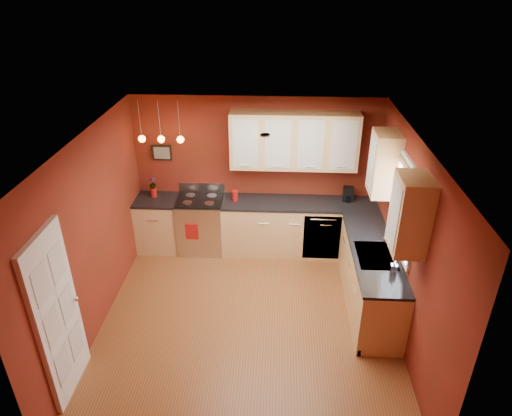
# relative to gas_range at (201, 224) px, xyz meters

# --- Properties ---
(floor) EXTENTS (4.20, 4.20, 0.00)m
(floor) POSITION_rel_gas_range_xyz_m (0.92, -1.80, -0.48)
(floor) COLOR brown
(floor) RESTS_ON ground
(ceiling) EXTENTS (4.00, 4.20, 0.02)m
(ceiling) POSITION_rel_gas_range_xyz_m (0.92, -1.80, 2.12)
(ceiling) COLOR beige
(ceiling) RESTS_ON wall_back
(wall_back) EXTENTS (4.00, 0.02, 2.60)m
(wall_back) POSITION_rel_gas_range_xyz_m (0.92, 0.30, 0.82)
(wall_back) COLOR maroon
(wall_back) RESTS_ON floor
(wall_front) EXTENTS (4.00, 0.02, 2.60)m
(wall_front) POSITION_rel_gas_range_xyz_m (0.92, -3.90, 0.82)
(wall_front) COLOR maroon
(wall_front) RESTS_ON floor
(wall_left) EXTENTS (0.02, 4.20, 2.60)m
(wall_left) POSITION_rel_gas_range_xyz_m (-1.08, -1.80, 0.82)
(wall_left) COLOR maroon
(wall_left) RESTS_ON floor
(wall_right) EXTENTS (0.02, 4.20, 2.60)m
(wall_right) POSITION_rel_gas_range_xyz_m (2.92, -1.80, 0.82)
(wall_right) COLOR maroon
(wall_right) RESTS_ON floor
(base_cabinets_back_left) EXTENTS (0.70, 0.60, 0.90)m
(base_cabinets_back_left) POSITION_rel_gas_range_xyz_m (-0.73, -0.00, -0.03)
(base_cabinets_back_left) COLOR tan
(base_cabinets_back_left) RESTS_ON floor
(base_cabinets_back_right) EXTENTS (2.54, 0.60, 0.90)m
(base_cabinets_back_right) POSITION_rel_gas_range_xyz_m (1.65, -0.00, -0.03)
(base_cabinets_back_right) COLOR tan
(base_cabinets_back_right) RESTS_ON floor
(base_cabinets_right) EXTENTS (0.60, 2.10, 0.90)m
(base_cabinets_right) POSITION_rel_gas_range_xyz_m (2.62, -1.35, -0.03)
(base_cabinets_right) COLOR tan
(base_cabinets_right) RESTS_ON floor
(counter_back_left) EXTENTS (0.70, 0.62, 0.04)m
(counter_back_left) POSITION_rel_gas_range_xyz_m (-0.73, -0.00, 0.44)
(counter_back_left) COLOR black
(counter_back_left) RESTS_ON base_cabinets_back_left
(counter_back_right) EXTENTS (2.54, 0.62, 0.04)m
(counter_back_right) POSITION_rel_gas_range_xyz_m (1.65, -0.00, 0.44)
(counter_back_right) COLOR black
(counter_back_right) RESTS_ON base_cabinets_back_right
(counter_right) EXTENTS (0.62, 2.10, 0.04)m
(counter_right) POSITION_rel_gas_range_xyz_m (2.62, -1.35, 0.44)
(counter_right) COLOR black
(counter_right) RESTS_ON base_cabinets_right
(gas_range) EXTENTS (0.76, 0.64, 1.11)m
(gas_range) POSITION_rel_gas_range_xyz_m (0.00, 0.00, 0.00)
(gas_range) COLOR silver
(gas_range) RESTS_ON floor
(dishwasher_front) EXTENTS (0.60, 0.02, 0.80)m
(dishwasher_front) POSITION_rel_gas_range_xyz_m (2.02, -0.29, -0.03)
(dishwasher_front) COLOR silver
(dishwasher_front) RESTS_ON base_cabinets_back_right
(sink) EXTENTS (0.50, 0.70, 0.33)m
(sink) POSITION_rel_gas_range_xyz_m (2.62, -1.50, 0.43)
(sink) COLOR gray
(sink) RESTS_ON counter_right
(window) EXTENTS (0.06, 1.02, 1.22)m
(window) POSITION_rel_gas_range_xyz_m (2.89, -1.50, 1.21)
(window) COLOR white
(window) RESTS_ON wall_right
(door_left_wall) EXTENTS (0.12, 0.82, 2.05)m
(door_left_wall) POSITION_rel_gas_range_xyz_m (-1.05, -3.00, 0.54)
(door_left_wall) COLOR white
(door_left_wall) RESTS_ON floor
(upper_cabinets_back) EXTENTS (2.00, 0.35, 0.90)m
(upper_cabinets_back) POSITION_rel_gas_range_xyz_m (1.52, 0.12, 1.47)
(upper_cabinets_back) COLOR tan
(upper_cabinets_back) RESTS_ON wall_back
(upper_cabinets_right) EXTENTS (0.35, 1.95, 0.90)m
(upper_cabinets_right) POSITION_rel_gas_range_xyz_m (2.75, -1.48, 1.47)
(upper_cabinets_right) COLOR tan
(upper_cabinets_right) RESTS_ON wall_right
(wall_picture) EXTENTS (0.32, 0.03, 0.26)m
(wall_picture) POSITION_rel_gas_range_xyz_m (-0.63, 0.28, 1.17)
(wall_picture) COLOR black
(wall_picture) RESTS_ON wall_back
(pendant_lights) EXTENTS (0.71, 0.11, 0.66)m
(pendant_lights) POSITION_rel_gas_range_xyz_m (-0.53, -0.05, 1.53)
(pendant_lights) COLOR gray
(pendant_lights) RESTS_ON ceiling
(red_canister) EXTENTS (0.11, 0.11, 0.17)m
(red_canister) POSITION_rel_gas_range_xyz_m (0.58, 0.02, 0.54)
(red_canister) COLOR #A31311
(red_canister) RESTS_ON counter_back_right
(red_vase) EXTENTS (0.10, 0.10, 0.16)m
(red_vase) POSITION_rel_gas_range_xyz_m (-0.79, 0.08, 0.54)
(red_vase) COLOR #A31311
(red_vase) RESTS_ON counter_back_left
(flowers) EXTENTS (0.12, 0.12, 0.20)m
(flowers) POSITION_rel_gas_range_xyz_m (-0.79, 0.08, 0.70)
(flowers) COLOR #A31311
(flowers) RESTS_ON red_vase
(coffee_maker) EXTENTS (0.18, 0.17, 0.24)m
(coffee_maker) POSITION_rel_gas_range_xyz_m (2.44, 0.09, 0.57)
(coffee_maker) COLOR black
(coffee_maker) RESTS_ON counter_back_right
(soap_pump) EXTENTS (0.10, 0.10, 0.18)m
(soap_pump) POSITION_rel_gas_range_xyz_m (2.76, -1.89, 0.55)
(soap_pump) COLOR silver
(soap_pump) RESTS_ON counter_right
(dish_towel) EXTENTS (0.21, 0.01, 0.29)m
(dish_towel) POSITION_rel_gas_range_xyz_m (-0.10, -0.33, 0.04)
(dish_towel) COLOR #A31311
(dish_towel) RESTS_ON gas_range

